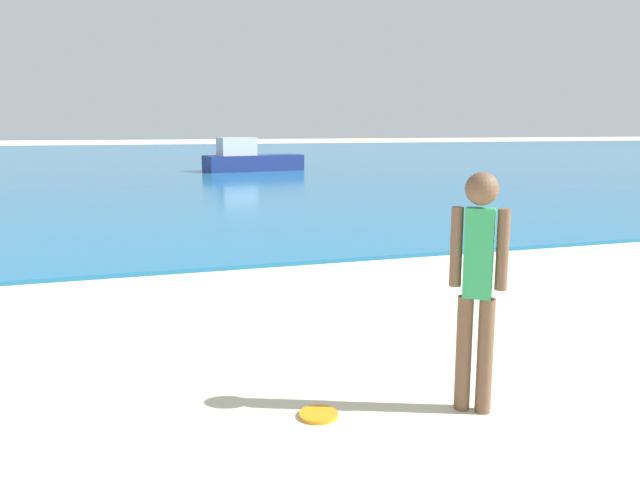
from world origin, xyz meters
The scene contains 4 objects.
water centered at (0.00, 42.25, 0.03)m, with size 160.00×60.00×0.06m, color #1E6B9E.
person_standing centered at (0.45, 7.60, 0.91)m, with size 0.31×0.26×1.60m.
frisbee centered at (-0.57, 7.83, 0.01)m, with size 0.26×0.26×0.03m, color orange.
boat_near centered at (3.53, 30.11, 0.54)m, with size 4.24×1.95×1.39m.
Camera 1 is at (-1.74, 4.14, 1.89)m, focal length 35.22 mm.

